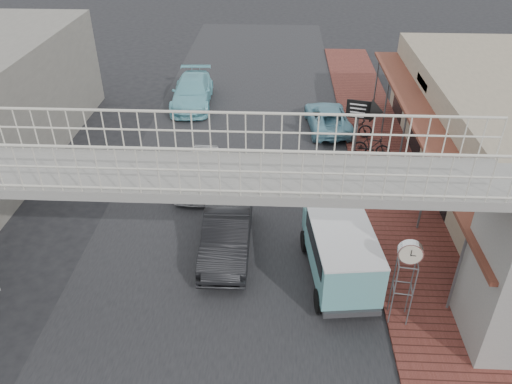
# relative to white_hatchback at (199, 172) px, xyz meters

# --- Properties ---
(ground) EXTENTS (120.00, 120.00, 0.00)m
(ground) POSITION_rel_white_hatchback_xyz_m (1.58, -3.73, -0.66)
(ground) COLOR black
(ground) RESTS_ON ground
(road_strip) EXTENTS (10.00, 60.00, 0.01)m
(road_strip) POSITION_rel_white_hatchback_xyz_m (1.58, -3.73, -0.65)
(road_strip) COLOR black
(road_strip) RESTS_ON ground
(sidewalk) EXTENTS (3.00, 40.00, 0.10)m
(sidewalk) POSITION_rel_white_hatchback_xyz_m (8.08, -0.73, -0.61)
(sidewalk) COLOR brown
(sidewalk) RESTS_ON ground
(shophouse_row) EXTENTS (7.20, 18.00, 4.00)m
(shophouse_row) POSITION_rel_white_hatchback_xyz_m (12.54, 0.27, 1.35)
(shophouse_row) COLOR gray
(shophouse_row) RESTS_ON ground
(footbridge) EXTENTS (16.40, 2.40, 6.34)m
(footbridge) POSITION_rel_white_hatchback_xyz_m (1.58, -7.73, 2.52)
(footbridge) COLOR gray
(footbridge) RESTS_ON ground
(white_hatchback) EXTENTS (1.71, 3.91, 1.31)m
(white_hatchback) POSITION_rel_white_hatchback_xyz_m (0.00, 0.00, 0.00)
(white_hatchback) COLOR silver
(white_hatchback) RESTS_ON ground
(dark_sedan) EXTENTS (1.61, 4.51, 1.48)m
(dark_sedan) POSITION_rel_white_hatchback_xyz_m (1.58, -4.20, 0.09)
(dark_sedan) COLOR black
(dark_sedan) RESTS_ON ground
(angkot_curb) EXTENTS (2.38, 4.47, 1.19)m
(angkot_curb) POSITION_rel_white_hatchback_xyz_m (5.78, 5.83, -0.06)
(angkot_curb) COLOR #6DA9BD
(angkot_curb) RESTS_ON ground
(angkot_far) EXTENTS (2.36, 5.27, 1.50)m
(angkot_far) POSITION_rel_white_hatchback_xyz_m (-1.61, 8.64, 0.09)
(angkot_far) COLOR #7ECDDA
(angkot_far) RESTS_ON ground
(angkot_van) EXTENTS (2.31, 4.31, 2.03)m
(angkot_van) POSITION_rel_white_hatchback_xyz_m (5.29, -5.49, 0.63)
(angkot_van) COLOR black
(angkot_van) RESTS_ON ground
(motorcycle_near) EXTENTS (1.98, 0.70, 1.04)m
(motorcycle_near) POSITION_rel_white_hatchback_xyz_m (6.88, 4.68, -0.04)
(motorcycle_near) COLOR black
(motorcycle_near) RESTS_ON sidewalk
(motorcycle_far) EXTENTS (1.76, 0.99, 1.02)m
(motorcycle_far) POSITION_rel_white_hatchback_xyz_m (7.55, 2.75, -0.05)
(motorcycle_far) COLOR black
(motorcycle_far) RESTS_ON sidewalk
(street_clock) EXTENTS (0.71, 0.61, 2.82)m
(street_clock) POSITION_rel_white_hatchback_xyz_m (6.88, -7.19, 1.78)
(street_clock) COLOR #59595B
(street_clock) RESTS_ON sidewalk
(arrow_sign) EXTENTS (1.70, 1.12, 2.82)m
(arrow_sign) POSITION_rel_white_hatchback_xyz_m (7.44, 2.54, 1.72)
(arrow_sign) COLOR #59595B
(arrow_sign) RESTS_ON sidewalk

